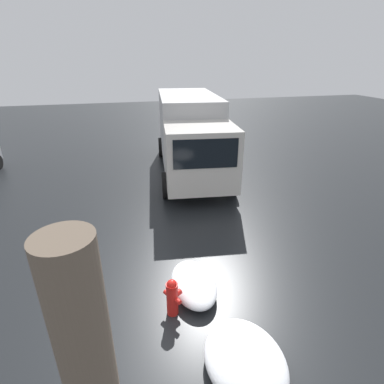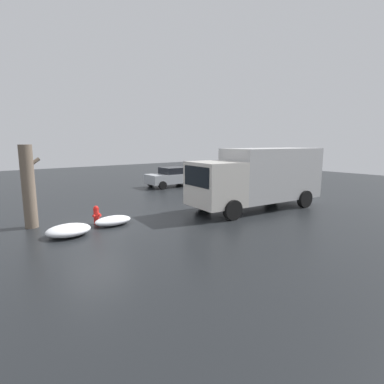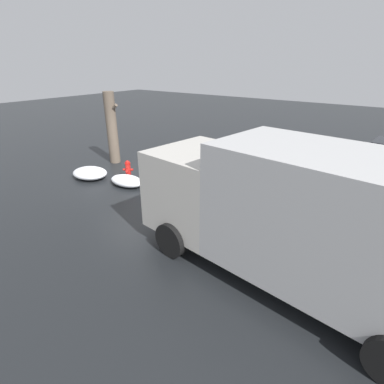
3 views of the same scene
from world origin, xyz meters
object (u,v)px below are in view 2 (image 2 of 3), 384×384
at_px(tree_trunk, 29,187).
at_px(parked_car, 172,177).
at_px(fire_hydrant, 96,215).
at_px(delivery_truck, 259,176).

bearing_deg(tree_trunk, parked_car, 27.75).
relative_size(tree_trunk, parked_car, 0.83).
xyz_separation_m(fire_hydrant, parked_car, (8.70, 6.90, 0.35)).
height_order(fire_hydrant, delivery_truck, delivery_truck).
bearing_deg(parked_car, tree_trunk, 122.22).
height_order(tree_trunk, delivery_truck, tree_trunk).
bearing_deg(tree_trunk, delivery_truck, -19.10).
distance_m(delivery_truck, parked_car, 9.25).
bearing_deg(fire_hydrant, delivery_truck, 41.89).
relative_size(fire_hydrant, parked_car, 0.20).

